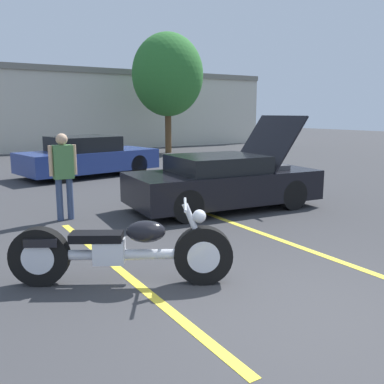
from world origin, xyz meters
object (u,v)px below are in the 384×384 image
spectator_midground (63,169)px  motorcycle (121,251)px  parked_car_right_row (88,157)px  show_car_hood_open (224,182)px  tree_background (168,75)px

spectator_midground → motorcycle: bearing=-94.6°
parked_car_right_row → spectator_midground: size_ratio=2.78×
motorcycle → spectator_midground: (0.28, 3.49, 0.56)m
parked_car_right_row → spectator_midground: spectator_midground is taller
show_car_hood_open → spectator_midground: (-3.18, 0.75, 0.40)m
motorcycle → parked_car_right_row: 9.33m
motorcycle → show_car_hood_open: (3.46, 2.74, 0.17)m
motorcycle → show_car_hood_open: size_ratio=0.57×
parked_car_right_row → motorcycle: bearing=-116.0°
tree_background → parked_car_right_row: 9.04m
tree_background → parked_car_right_row: (-6.11, -5.82, -3.26)m
show_car_hood_open → parked_car_right_row: 6.32m
motorcycle → spectator_midground: 3.55m
motorcycle → spectator_midground: size_ratio=1.44×
motorcycle → show_car_hood_open: 4.42m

